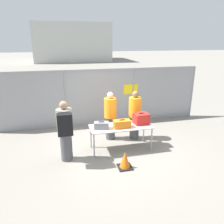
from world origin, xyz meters
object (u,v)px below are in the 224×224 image
(suitcase_grey, at_px, (101,125))
(traveler_hooded, at_px, (65,129))
(inspection_table, at_px, (121,128))
(traffic_cone, at_px, (125,160))
(utility_trailer, at_px, (104,97))
(security_worker_far, at_px, (135,115))
(suitcase_orange, at_px, (122,124))
(suitcase_red, at_px, (141,119))
(security_worker_near, at_px, (110,115))

(suitcase_grey, relative_size, traveler_hooded, 0.27)
(inspection_table, distance_m, traveler_hooded, 1.73)
(inspection_table, bearing_deg, traffic_cone, -99.56)
(suitcase_grey, xyz_separation_m, traveler_hooded, (-1.06, -0.27, 0.09))
(traveler_hooded, height_order, utility_trailer, traveler_hooded)
(security_worker_far, distance_m, traffic_cone, 2.04)
(utility_trailer, bearing_deg, inspection_table, -95.73)
(suitcase_orange, distance_m, utility_trailer, 5.05)
(inspection_table, relative_size, suitcase_red, 3.94)
(suitcase_orange, bearing_deg, traveler_hooded, -172.44)
(suitcase_red, height_order, traffic_cone, suitcase_red)
(suitcase_orange, height_order, utility_trailer, suitcase_orange)
(suitcase_orange, distance_m, traffic_cone, 1.19)
(suitcase_red, distance_m, traffic_cone, 1.59)
(suitcase_grey, bearing_deg, suitcase_red, 4.95)
(suitcase_grey, height_order, security_worker_near, security_worker_near)
(inspection_table, height_order, traffic_cone, inspection_table)
(suitcase_orange, bearing_deg, security_worker_far, 48.76)
(security_worker_near, bearing_deg, inspection_table, 111.09)
(utility_trailer, height_order, traffic_cone, utility_trailer)
(utility_trailer, xyz_separation_m, traffic_cone, (-0.67, -5.97, -0.21))
(traveler_hooded, bearing_deg, suitcase_orange, 8.77)
(suitcase_orange, relative_size, security_worker_near, 0.31)
(traffic_cone, bearing_deg, suitcase_red, 52.76)
(suitcase_grey, height_order, utility_trailer, suitcase_grey)
(suitcase_orange, bearing_deg, traffic_cone, -100.87)
(traffic_cone, bearing_deg, inspection_table, 80.44)
(suitcase_red, height_order, traveler_hooded, traveler_hooded)
(traffic_cone, bearing_deg, security_worker_far, 63.61)
(suitcase_grey, relative_size, security_worker_far, 0.28)
(traveler_hooded, relative_size, traffic_cone, 3.70)
(inspection_table, distance_m, traffic_cone, 1.18)
(security_worker_far, bearing_deg, utility_trailer, -57.67)
(suitcase_grey, height_order, traveler_hooded, traveler_hooded)
(suitcase_red, xyz_separation_m, traffic_cone, (-0.85, -1.12, -0.72))
(traveler_hooded, relative_size, utility_trailer, 0.54)
(suitcase_orange, relative_size, utility_trailer, 0.16)
(inspection_table, bearing_deg, suitcase_orange, -86.18)
(traveler_hooded, bearing_deg, utility_trailer, 68.67)
(inspection_table, relative_size, suitcase_grey, 4.03)
(inspection_table, xyz_separation_m, utility_trailer, (0.49, 4.91, -0.29))
(inspection_table, height_order, security_worker_near, security_worker_near)
(inspection_table, distance_m, suitcase_grey, 0.64)
(suitcase_red, distance_m, utility_trailer, 4.87)
(suitcase_grey, xyz_separation_m, traffic_cone, (0.44, -1.01, -0.66))
(utility_trailer, bearing_deg, security_worker_near, -98.80)
(suitcase_red, height_order, security_worker_near, security_worker_near)
(security_worker_far, xyz_separation_m, traffic_cone, (-0.86, -1.73, -0.66))
(suitcase_grey, relative_size, security_worker_near, 0.28)
(security_worker_far, xyz_separation_m, utility_trailer, (-0.19, 4.23, -0.45))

